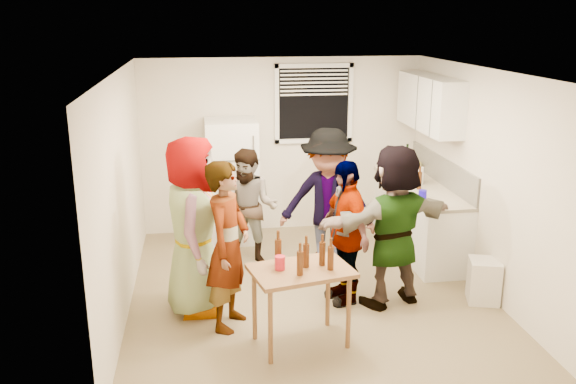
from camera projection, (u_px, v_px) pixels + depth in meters
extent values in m
cube|color=white|center=(232.00, 181.00, 8.43)|extent=(0.70, 0.70, 1.70)
cube|color=white|center=(418.00, 218.00, 8.19)|extent=(0.60, 2.20, 0.86)
cube|color=beige|center=(420.00, 186.00, 8.07)|extent=(0.64, 2.22, 0.04)
cube|color=#A6A398|center=(442.00, 171.00, 8.05)|extent=(0.03, 2.20, 0.36)
cube|color=white|center=(430.00, 103.00, 7.97)|extent=(0.34, 1.60, 0.70)
cylinder|color=white|center=(419.00, 184.00, 8.06)|extent=(0.11, 0.11, 0.23)
cylinder|color=black|center=(406.00, 171.00, 8.76)|extent=(0.07, 0.07, 0.29)
cylinder|color=#47230C|center=(419.00, 189.00, 7.84)|extent=(0.06, 0.06, 0.23)
cylinder|color=#1B0AD0|center=(422.00, 201.00, 7.35)|extent=(0.10, 0.10, 0.13)
cube|color=#BAB14D|center=(419.00, 166.00, 8.72)|extent=(0.02, 0.19, 0.15)
cube|color=silver|center=(484.00, 280.00, 6.70)|extent=(0.41, 0.41, 0.48)
cylinder|color=#47230C|center=(278.00, 264.00, 5.80)|extent=(0.06, 0.06, 0.25)
cylinder|color=red|center=(280.00, 269.00, 5.68)|extent=(0.10, 0.10, 0.13)
imported|color=#979797|center=(197.00, 309.00, 6.58)|extent=(1.95, 1.05, 0.60)
imported|color=#141933|center=(230.00, 324.00, 6.26)|extent=(1.83, 1.28, 0.41)
imported|color=brown|center=(251.00, 264.00, 7.78)|extent=(1.18, 1.65, 0.57)
imported|color=#414146|center=(326.00, 272.00, 7.54)|extent=(1.76, 2.10, 0.67)
imported|color=black|center=(344.00, 299.00, 6.82)|extent=(1.76, 1.25, 0.39)
imported|color=#D37A45|center=(390.00, 302.00, 6.75)|extent=(2.12, 2.20, 0.53)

